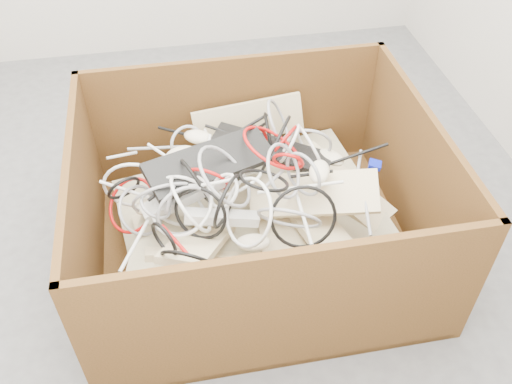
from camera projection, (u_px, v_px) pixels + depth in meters
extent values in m
plane|color=#4E4E50|center=(198.00, 224.00, 2.31)|extent=(3.00, 3.00, 0.00)
cube|color=#3B2A0E|center=(257.00, 248.00, 2.20)|extent=(1.24, 1.03, 0.03)
cube|color=#3B2A0E|center=(235.00, 117.00, 2.37)|extent=(1.24, 0.03, 0.57)
cube|color=#3B2A0E|center=(288.00, 314.00, 1.65)|extent=(1.24, 0.02, 0.57)
cube|color=#3B2A0E|center=(415.00, 178.00, 2.09)|extent=(0.02, 0.98, 0.57)
cube|color=#3B2A0E|center=(86.00, 220.00, 1.93)|extent=(0.03, 0.98, 0.57)
cube|color=tan|center=(256.00, 232.00, 2.17)|extent=(1.09, 0.94, 0.20)
cube|color=tan|center=(232.00, 235.00, 2.05)|extent=(0.78, 0.70, 0.21)
cube|color=beige|center=(194.00, 216.00, 2.11)|extent=(0.47, 0.21, 0.13)
cube|color=beige|center=(341.00, 186.00, 2.20)|extent=(0.38, 0.46, 0.12)
cube|color=beige|center=(283.00, 243.00, 1.96)|extent=(0.21, 0.46, 0.08)
cube|color=beige|center=(211.00, 249.00, 1.94)|extent=(0.45, 0.18, 0.16)
cube|color=beige|center=(316.00, 224.00, 2.01)|extent=(0.25, 0.47, 0.12)
cube|color=beige|center=(248.00, 121.00, 2.28)|extent=(0.46, 0.08, 0.20)
cube|color=beige|center=(203.00, 237.00, 1.89)|extent=(0.33, 0.44, 0.22)
cube|color=beige|center=(314.00, 194.00, 1.96)|extent=(0.46, 0.26, 0.15)
cube|color=black|center=(272.00, 150.00, 2.09)|extent=(0.47, 0.33, 0.11)
cube|color=black|center=(210.00, 162.00, 1.91)|extent=(0.48, 0.31, 0.07)
ellipsoid|color=beige|center=(150.00, 205.00, 1.96)|extent=(0.14, 0.12, 0.04)
ellipsoid|color=beige|center=(331.00, 157.00, 2.11)|extent=(0.13, 0.13, 0.04)
ellipsoid|color=beige|center=(253.00, 242.00, 1.85)|extent=(0.12, 0.09, 0.04)
ellipsoid|color=beige|center=(319.00, 171.00, 1.90)|extent=(0.11, 0.13, 0.04)
ellipsoid|color=beige|center=(198.00, 137.00, 2.10)|extent=(0.14, 0.12, 0.04)
ellipsoid|color=black|center=(315.00, 259.00, 1.81)|extent=(0.12, 0.07, 0.04)
ellipsoid|color=beige|center=(181.00, 154.00, 2.05)|extent=(0.13, 0.10, 0.04)
ellipsoid|color=beige|center=(204.00, 219.00, 1.93)|extent=(0.12, 0.08, 0.04)
cube|color=silver|center=(188.00, 193.00, 1.89)|extent=(0.34, 0.13, 0.14)
cube|color=silver|center=(222.00, 217.00, 1.86)|extent=(0.26, 0.07, 0.08)
cube|color=#0B18AB|center=(375.00, 165.00, 2.05)|extent=(0.06, 0.06, 0.03)
torus|color=black|center=(303.00, 217.00, 1.77)|extent=(0.30, 0.13, 0.28)
torus|color=gray|center=(284.00, 171.00, 1.82)|extent=(0.17, 0.25, 0.22)
torus|color=silver|center=(248.00, 213.00, 1.76)|extent=(0.18, 0.24, 0.24)
torus|color=black|center=(124.00, 188.00, 1.92)|extent=(0.16, 0.08, 0.17)
torus|color=gray|center=(306.00, 146.00, 2.09)|extent=(0.26, 0.10, 0.25)
torus|color=#BC0E0D|center=(282.00, 142.00, 2.05)|extent=(0.17, 0.17, 0.21)
torus|color=silver|center=(214.00, 179.00, 1.89)|extent=(0.30, 0.25, 0.18)
torus|color=#BC0E0D|center=(257.00, 141.00, 2.05)|extent=(0.11, 0.11, 0.14)
torus|color=gray|center=(187.00, 144.00, 2.11)|extent=(0.19, 0.09, 0.19)
torus|color=black|center=(270.00, 138.00, 2.16)|extent=(0.07, 0.28, 0.28)
torus|color=gray|center=(279.00, 124.00, 2.14)|extent=(0.14, 0.28, 0.26)
torus|color=gray|center=(141.00, 210.00, 1.93)|extent=(0.17, 0.23, 0.20)
torus|color=#BC0E0D|center=(288.00, 161.00, 1.88)|extent=(0.14, 0.09, 0.14)
torus|color=#BC0E0D|center=(132.00, 205.00, 1.94)|extent=(0.21, 0.25, 0.20)
torus|color=gray|center=(225.00, 176.00, 1.81)|extent=(0.19, 0.24, 0.20)
torus|color=black|center=(200.00, 213.00, 1.82)|extent=(0.24, 0.15, 0.26)
torus|color=black|center=(195.00, 181.00, 1.87)|extent=(0.10, 0.23, 0.23)
torus|color=gray|center=(303.00, 174.00, 1.86)|extent=(0.13, 0.21, 0.23)
torus|color=silver|center=(290.00, 143.00, 2.01)|extent=(0.11, 0.20, 0.20)
torus|color=silver|center=(134.00, 186.00, 1.96)|extent=(0.22, 0.05, 0.22)
torus|color=silver|center=(191.00, 204.00, 1.82)|extent=(0.14, 0.28, 0.26)
torus|color=black|center=(264.00, 180.00, 1.82)|extent=(0.21, 0.22, 0.10)
torus|color=black|center=(164.00, 239.00, 1.72)|extent=(0.11, 0.15, 0.17)
torus|color=gray|center=(167.00, 198.00, 1.90)|extent=(0.32, 0.13, 0.30)
torus|color=silver|center=(180.00, 202.00, 1.88)|extent=(0.29, 0.10, 0.29)
torus|color=gray|center=(185.00, 211.00, 1.80)|extent=(0.19, 0.09, 0.20)
torus|color=silver|center=(224.00, 191.00, 1.81)|extent=(0.13, 0.15, 0.10)
torus|color=gray|center=(170.00, 200.00, 1.81)|extent=(0.06, 0.13, 0.14)
torus|color=black|center=(190.00, 262.00, 1.72)|extent=(0.22, 0.16, 0.24)
torus|color=gray|center=(156.00, 205.00, 1.84)|extent=(0.14, 0.16, 0.09)
torus|color=silver|center=(182.00, 205.00, 1.83)|extent=(0.30, 0.31, 0.13)
torus|color=#BC0E0D|center=(208.00, 179.00, 1.89)|extent=(0.18, 0.13, 0.19)
torus|color=silver|center=(240.00, 183.00, 1.89)|extent=(0.20, 0.18, 0.14)
torus|color=black|center=(227.00, 201.00, 1.77)|extent=(0.16, 0.23, 0.26)
torus|color=black|center=(275.00, 145.00, 1.99)|extent=(0.19, 0.28, 0.31)
torus|color=gray|center=(289.00, 218.00, 1.80)|extent=(0.28, 0.19, 0.24)
torus|color=#BC0E0D|center=(272.00, 147.00, 1.96)|extent=(0.29, 0.33, 0.18)
torus|color=silver|center=(309.00, 150.00, 2.08)|extent=(0.09, 0.30, 0.29)
cylinder|color=black|center=(229.00, 133.00, 2.12)|extent=(0.18, 0.09, 0.06)
cylinder|color=silver|center=(134.00, 245.00, 1.78)|extent=(0.11, 0.20, 0.02)
cylinder|color=gray|center=(157.00, 148.00, 2.19)|extent=(0.23, 0.02, 0.04)
cylinder|color=gray|center=(367.00, 212.00, 1.90)|extent=(0.04, 0.18, 0.07)
cylinder|color=black|center=(242.00, 130.00, 2.11)|extent=(0.22, 0.09, 0.07)
cylinder|color=silver|center=(178.00, 165.00, 2.05)|extent=(0.21, 0.20, 0.09)
cylinder|color=silver|center=(122.00, 155.00, 2.18)|extent=(0.12, 0.06, 0.04)
cylinder|color=black|center=(188.00, 135.00, 2.16)|extent=(0.23, 0.17, 0.03)
cylinder|color=black|center=(356.00, 155.00, 2.07)|extent=(0.25, 0.02, 0.08)
cylinder|color=silver|center=(303.00, 216.00, 1.82)|extent=(0.02, 0.26, 0.02)
cylinder|color=#BC0E0D|center=(184.00, 250.00, 1.73)|extent=(0.13, 0.21, 0.04)
cylinder|color=black|center=(248.00, 134.00, 2.10)|extent=(0.18, 0.19, 0.07)
cylinder|color=silver|center=(207.00, 137.00, 2.15)|extent=(0.02, 0.15, 0.06)
cylinder|color=silver|center=(208.00, 149.00, 2.02)|extent=(0.04, 0.14, 0.03)
cylinder|color=black|center=(312.00, 174.00, 1.91)|extent=(0.15, 0.02, 0.02)
cylinder|color=silver|center=(125.00, 190.00, 1.92)|extent=(0.17, 0.07, 0.06)
cylinder|color=black|center=(171.00, 184.00, 1.86)|extent=(0.17, 0.10, 0.07)
cylinder|color=gray|center=(273.00, 180.00, 1.83)|extent=(0.11, 0.15, 0.07)
cylinder|color=black|center=(203.00, 163.00, 2.03)|extent=(0.24, 0.04, 0.04)
cylinder|color=silver|center=(301.00, 187.00, 1.86)|extent=(0.29, 0.03, 0.03)
cylinder|color=#BC0E0D|center=(169.00, 170.00, 1.99)|extent=(0.02, 0.15, 0.04)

